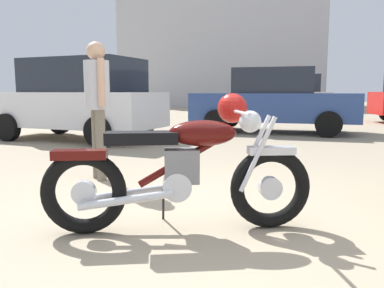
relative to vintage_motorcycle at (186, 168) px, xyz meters
The scene contains 7 objects.
ground_plane 0.54m from the vintage_motorcycle, 49.05° to the left, with size 80.00×80.00×0.00m, color gray.
vintage_motorcycle is the anchor object (origin of this frame).
bystander 2.12m from the vintage_motorcycle, 135.64° to the left, with size 0.34×0.36×1.66m.
pale_sedan_back 7.64m from the vintage_motorcycle, 86.74° to the left, with size 4.28×2.07×1.67m.
white_estate_far 6.26m from the vintage_motorcycle, 126.98° to the left, with size 4.11×2.28×1.78m.
silver_sedan_mid 14.38m from the vintage_motorcycle, 86.77° to the left, with size 4.03×2.10×1.78m.
industrial_building 27.90m from the vintage_motorcycle, 97.51° to the left, with size 15.23×10.32×20.56m.
Camera 1 is at (0.58, -3.01, 1.07)m, focal length 36.09 mm.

